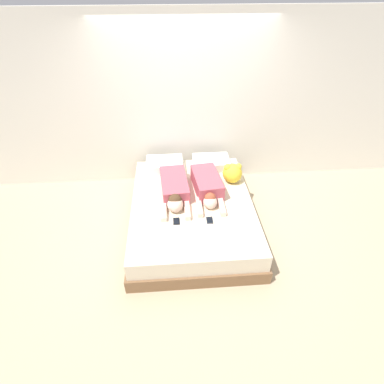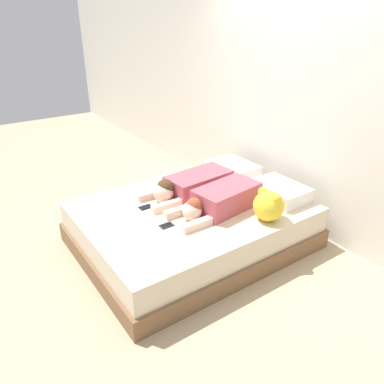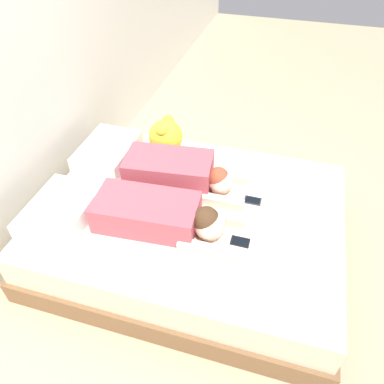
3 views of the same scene
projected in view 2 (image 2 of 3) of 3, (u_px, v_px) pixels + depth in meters
ground_plane at (192, 243)px, 3.89m from camera, size 12.00×12.00×0.00m
wall_back at (288, 102)px, 3.96m from camera, size 12.00×0.06×2.60m
bed at (192, 225)px, 3.79m from camera, size 1.69×2.19×0.44m
pillow_head_left at (233, 169)px, 4.37m from camera, size 0.56×0.40×0.15m
pillow_head_right at (279, 191)px, 3.83m from camera, size 0.56×0.40×0.15m
person_left at (190, 185)px, 3.89m from camera, size 0.40×1.01×0.24m
person_right at (220, 200)px, 3.57m from camera, size 0.42×0.95×0.23m
cell_phone_left at (146, 207)px, 3.66m from camera, size 0.08×0.12×0.01m
cell_phone_right at (167, 226)px, 3.34m from camera, size 0.08×0.12×0.01m
plush_toy at (269, 205)px, 3.39m from camera, size 0.28×0.28×0.30m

